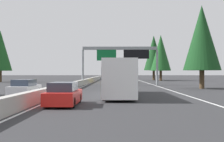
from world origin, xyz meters
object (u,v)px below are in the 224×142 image
box_truck_far_left (116,75)px  sedan_near_center (107,76)px  conifer_right_far (154,53)px  conifer_right_mid (161,53)px  sign_gantry_overhead (121,55)px  oncoming_near (25,88)px  bus_distant_a (119,77)px  conifer_right_near (202,38)px  conifer_left_near (0,51)px  sedan_mid_right (64,95)px

box_truck_far_left → sedan_near_center: box_truck_far_left is taller
conifer_right_far → conifer_right_mid: bearing=-169.7°
sign_gantry_overhead → oncoming_near: sign_gantry_overhead is taller
sedan_near_center → bus_distant_a: bearing=-177.6°
bus_distant_a → oncoming_near: (0.02, 8.38, -1.03)m
box_truck_far_left → conifer_right_mid: (12.02, -11.53, 5.58)m
bus_distant_a → conifer_right_near: size_ratio=1.06×
sign_gantry_overhead → conifer_right_mid: bearing=-23.2°
box_truck_far_left → conifer_right_near: (-22.92, -10.99, 4.98)m
bus_distant_a → conifer_right_near: (11.17, -10.95, 4.87)m
oncoming_near → bus_distant_a: bearing=89.9°
box_truck_far_left → sedan_near_center: 47.39m
conifer_right_near → conifer_left_near: bearing=56.0°
conifer_right_far → conifer_left_near: (-15.83, 36.17, -0.63)m
sign_gantry_overhead → conifer_right_far: size_ratio=1.02×
sedan_mid_right → conifer_right_near: size_ratio=0.41×
sedan_near_center → conifer_left_near: 51.03m
conifer_right_mid → conifer_left_near: (-10.28, 37.17, -0.25)m
sign_gantry_overhead → sedan_mid_right: size_ratio=2.88×
sign_gantry_overhead → bus_distant_a: bearing=178.1°
conifer_left_near → conifer_right_mid: bearing=-74.5°
conifer_right_mid → sedan_near_center: bearing=23.0°
sign_gantry_overhead → sedan_mid_right: sign_gantry_overhead is taller
sedan_mid_right → conifer_right_far: size_ratio=0.35×
conifer_left_near → sedan_near_center: bearing=-26.0°
sign_gantry_overhead → conifer_right_far: 32.43m
oncoming_near → conifer_right_mid: 50.62m
conifer_left_near → conifer_right_far: bearing=-66.4°
conifer_right_near → conifer_left_near: 44.16m
oncoming_near → conifer_right_near: 23.09m
sign_gantry_overhead → conifer_left_near: (14.97, 26.37, 1.87)m
conifer_right_mid → sign_gantry_overhead: bearing=156.8°
conifer_right_far → conifer_left_near: conifer_right_far is taller
sign_gantry_overhead → conifer_right_near: size_ratio=1.17×
sedan_near_center → oncoming_near: same height
sedan_near_center → conifer_right_far: (-29.67, -13.95, 6.89)m
oncoming_near → conifer_right_far: (51.65, -18.88, 6.89)m
sedan_mid_right → conifer_right_near: conifer_right_near is taller
conifer_right_far → conifer_left_near: bearing=113.6°
sedan_mid_right → oncoming_near: same height
bus_distant_a → conifer_right_mid: size_ratio=0.97×
sedan_near_center → conifer_right_mid: size_ratio=0.37×
sedan_mid_right → sedan_near_center: bearing=-0.1°
oncoming_near → conifer_right_mid: conifer_right_mid is taller
bus_distant_a → oncoming_near: 8.45m
sedan_near_center → conifer_right_far: size_ratio=0.35×
sedan_mid_right → conifer_right_mid: 55.61m
conifer_right_far → sedan_mid_right: bearing=166.5°
box_truck_far_left → oncoming_near: box_truck_far_left is taller
sign_gantry_overhead → box_truck_far_left: sign_gantry_overhead is taller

